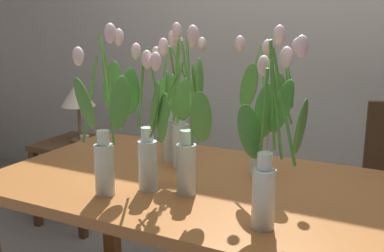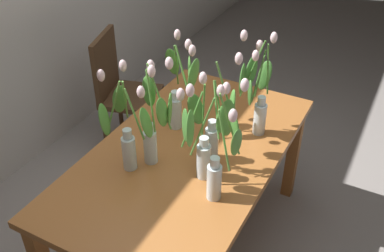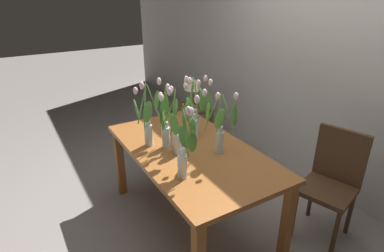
% 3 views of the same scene
% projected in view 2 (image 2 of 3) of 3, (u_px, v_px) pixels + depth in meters
% --- Properties ---
extents(ground_plane, '(18.00, 18.00, 0.00)m').
position_uv_depth(ground_plane, '(188.00, 245.00, 2.75)').
color(ground_plane, gray).
extents(dining_table, '(1.60, 0.90, 0.74)m').
position_uv_depth(dining_table, '(187.00, 164.00, 2.38)').
color(dining_table, '#A3602D').
rests_on(dining_table, ground).
extents(tulip_vase_0, '(0.21, 0.26, 0.52)m').
position_uv_depth(tulip_vase_0, '(127.00, 133.00, 2.12)').
color(tulip_vase_0, silver).
rests_on(tulip_vase_0, dining_table).
extents(tulip_vase_1, '(0.15, 0.19, 0.59)m').
position_uv_depth(tulip_vase_1, '(154.00, 125.00, 2.15)').
color(tulip_vase_1, silver).
rests_on(tulip_vase_1, dining_table).
extents(tulip_vase_2, '(0.20, 0.25, 0.54)m').
position_uv_depth(tulip_vase_2, '(179.00, 92.00, 2.39)').
color(tulip_vase_2, silver).
rests_on(tulip_vase_2, dining_table).
extents(tulip_vase_3, '(0.23, 0.17, 0.58)m').
position_uv_depth(tulip_vase_3, '(257.00, 95.00, 2.35)').
color(tulip_vase_3, silver).
rests_on(tulip_vase_3, dining_table).
extents(tulip_vase_4, '(0.22, 0.25, 0.59)m').
position_uv_depth(tulip_vase_4, '(217.00, 158.00, 1.93)').
color(tulip_vase_4, silver).
rests_on(tulip_vase_4, dining_table).
extents(tulip_vase_5, '(0.24, 0.17, 0.58)m').
position_uv_depth(tulip_vase_5, '(218.00, 128.00, 2.15)').
color(tulip_vase_5, silver).
rests_on(tulip_vase_5, dining_table).
extents(tulip_vase_6, '(0.21, 0.15, 0.54)m').
position_uv_depth(tulip_vase_6, '(200.00, 145.00, 2.06)').
color(tulip_vase_6, silver).
rests_on(tulip_vase_6, dining_table).
extents(dining_chair, '(0.50, 0.50, 0.93)m').
position_uv_depth(dining_chair, '(121.00, 87.00, 3.31)').
color(dining_chair, '#4C331E').
rests_on(dining_chair, ground).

